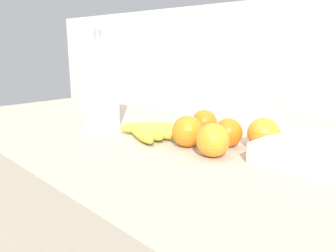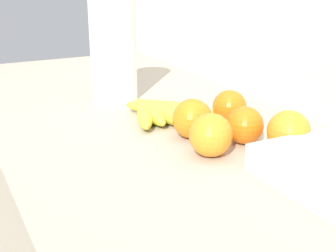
{
  "view_description": "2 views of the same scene",
  "coord_description": "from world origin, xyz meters",
  "px_view_note": "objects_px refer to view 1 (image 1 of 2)",
  "views": [
    {
      "loc": [
        0.65,
        -0.59,
        1.17
      ],
      "look_at": [
        0.0,
        0.04,
        0.96
      ],
      "focal_mm": 36.62,
      "sensor_mm": 36.0,
      "label": 1
    },
    {
      "loc": [
        0.85,
        -0.41,
        1.25
      ],
      "look_at": [
        0.06,
        -0.01,
        0.94
      ],
      "focal_mm": 50.27,
      "sensor_mm": 36.0,
      "label": 2
    }
  ],
  "objects_px": {
    "banana_bunch": "(149,131)",
    "paper_towel_roll": "(100,84)",
    "orange_front": "(228,133)",
    "orange_far_right": "(204,123)",
    "orange_center": "(187,131)",
    "orange_back_left": "(213,140)",
    "orange_right": "(263,134)"
  },
  "relations": [
    {
      "from": "banana_bunch",
      "to": "orange_front",
      "type": "bearing_deg",
      "value": 21.97
    },
    {
      "from": "orange_back_left",
      "to": "orange_far_right",
      "type": "distance_m",
      "value": 0.19
    },
    {
      "from": "orange_center",
      "to": "orange_front",
      "type": "bearing_deg",
      "value": 46.06
    },
    {
      "from": "orange_right",
      "to": "paper_towel_roll",
      "type": "height_order",
      "value": "paper_towel_roll"
    },
    {
      "from": "orange_far_right",
      "to": "orange_right",
      "type": "height_order",
      "value": "orange_right"
    },
    {
      "from": "orange_front",
      "to": "orange_center",
      "type": "distance_m",
      "value": 0.1
    },
    {
      "from": "orange_front",
      "to": "orange_center",
      "type": "height_order",
      "value": "orange_center"
    },
    {
      "from": "orange_far_right",
      "to": "paper_towel_roll",
      "type": "xyz_separation_m",
      "value": [
        -0.3,
        -0.15,
        0.1
      ]
    },
    {
      "from": "banana_bunch",
      "to": "orange_back_left",
      "type": "distance_m",
      "value": 0.24
    },
    {
      "from": "banana_bunch",
      "to": "orange_front",
      "type": "distance_m",
      "value": 0.23
    },
    {
      "from": "orange_back_left",
      "to": "orange_front",
      "type": "bearing_deg",
      "value": 104.81
    },
    {
      "from": "banana_bunch",
      "to": "paper_towel_roll",
      "type": "bearing_deg",
      "value": -172.89
    },
    {
      "from": "orange_far_right",
      "to": "paper_towel_roll",
      "type": "bearing_deg",
      "value": -152.86
    },
    {
      "from": "orange_front",
      "to": "orange_center",
      "type": "xyz_separation_m",
      "value": [
        -0.07,
        -0.08,
        0.0
      ]
    },
    {
      "from": "orange_front",
      "to": "paper_towel_roll",
      "type": "bearing_deg",
      "value": -165.06
    },
    {
      "from": "orange_back_left",
      "to": "orange_center",
      "type": "xyz_separation_m",
      "value": [
        -0.1,
        0.02,
        0.0
      ]
    },
    {
      "from": "orange_front",
      "to": "orange_far_right",
      "type": "xyz_separation_m",
      "value": [
        -0.11,
        0.04,
        0.0
      ]
    },
    {
      "from": "paper_towel_roll",
      "to": "orange_right",
      "type": "bearing_deg",
      "value": 17.6
    },
    {
      "from": "orange_back_left",
      "to": "orange_center",
      "type": "relative_size",
      "value": 1.0
    },
    {
      "from": "orange_back_left",
      "to": "orange_far_right",
      "type": "relative_size",
      "value": 1.08
    },
    {
      "from": "orange_right",
      "to": "orange_far_right",
      "type": "bearing_deg",
      "value": -179.42
    },
    {
      "from": "banana_bunch",
      "to": "orange_front",
      "type": "height_order",
      "value": "orange_front"
    },
    {
      "from": "orange_right",
      "to": "orange_center",
      "type": "distance_m",
      "value": 0.19
    },
    {
      "from": "orange_back_left",
      "to": "orange_right",
      "type": "bearing_deg",
      "value": 69.81
    },
    {
      "from": "orange_center",
      "to": "paper_towel_roll",
      "type": "xyz_separation_m",
      "value": [
        -0.34,
        -0.04,
        0.1
      ]
    },
    {
      "from": "orange_front",
      "to": "orange_right",
      "type": "relative_size",
      "value": 0.92
    },
    {
      "from": "orange_back_left",
      "to": "paper_towel_roll",
      "type": "xyz_separation_m",
      "value": [
        -0.44,
        -0.02,
        0.1
      ]
    },
    {
      "from": "orange_right",
      "to": "orange_front",
      "type": "bearing_deg",
      "value": -149.23
    },
    {
      "from": "banana_bunch",
      "to": "orange_far_right",
      "type": "bearing_deg",
      "value": 53.14
    },
    {
      "from": "orange_back_left",
      "to": "orange_far_right",
      "type": "xyz_separation_m",
      "value": [
        -0.14,
        0.13,
        -0.0
      ]
    },
    {
      "from": "banana_bunch",
      "to": "orange_right",
      "type": "relative_size",
      "value": 2.51
    },
    {
      "from": "orange_right",
      "to": "orange_back_left",
      "type": "bearing_deg",
      "value": -110.19
    }
  ]
}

